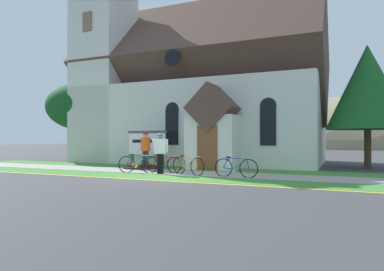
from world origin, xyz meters
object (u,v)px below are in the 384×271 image
object	(u,v)px
bicycle_green	(138,164)
bicycle_black	(236,167)
roadside_conifer	(367,87)
yard_deciduous_tree	(83,107)
bicycle_red	(164,164)
cyclist_in_red_jersey	(160,150)
bicycle_white	(188,165)
church_sign	(147,143)
cyclist_in_white_jersey	(146,147)

from	to	relation	value
bicycle_green	bicycle_black	world-z (taller)	bicycle_green
roadside_conifer	yard_deciduous_tree	world-z (taller)	roadside_conifer
bicycle_red	bicycle_green	bearing A→B (deg)	-147.24
bicycle_green	cyclist_in_red_jersey	size ratio (longest dim) A/B	0.99
bicycle_white	bicycle_red	distance (m)	1.48
bicycle_red	bicycle_black	bearing A→B (deg)	-9.38
bicycle_green	bicycle_white	bearing A→B (deg)	2.74
bicycle_white	bicycle_green	xyz separation A→B (m)	(-2.34, -0.11, -0.00)
bicycle_green	bicycle_red	bearing A→B (deg)	32.76
bicycle_black	bicycle_white	bearing A→B (deg)	177.93
bicycle_black	roadside_conifer	size ratio (longest dim) A/B	0.28
roadside_conifer	bicycle_black	bearing A→B (deg)	-127.35
bicycle_black	cyclist_in_red_jersey	distance (m)	3.29
church_sign	bicycle_white	bearing A→B (deg)	-34.72
bicycle_green	bicycle_red	size ratio (longest dim) A/B	0.96
yard_deciduous_tree	bicycle_red	bearing A→B (deg)	-30.10
church_sign	roadside_conifer	distance (m)	11.40
bicycle_white	bicycle_red	world-z (taller)	bicycle_white
church_sign	bicycle_red	distance (m)	2.82
bicycle_white	bicycle_green	world-z (taller)	bicycle_green
bicycle_black	bicycle_red	distance (m)	3.49
bicycle_green	bicycle_black	distance (m)	4.39
bicycle_red	church_sign	bearing A→B (deg)	136.92
church_sign	cyclist_in_red_jersey	size ratio (longest dim) A/B	1.34
cyclist_in_red_jersey	bicycle_white	bearing A→B (deg)	9.04
bicycle_black	roadside_conifer	distance (m)	8.86
church_sign	bicycle_black	bearing A→B (deg)	-23.95
bicycle_white	cyclist_in_white_jersey	xyz separation A→B (m)	(-2.91, 1.45, 0.68)
church_sign	bicycle_green	world-z (taller)	church_sign
bicycle_green	cyclist_in_red_jersey	distance (m)	1.31
yard_deciduous_tree	bicycle_green	bearing A→B (deg)	-35.69
cyclist_in_red_jersey	bicycle_green	bearing A→B (deg)	176.21
church_sign	bicycle_white	distance (m)	4.17
bicycle_white	bicycle_black	distance (m)	2.05
roadside_conifer	yard_deciduous_tree	size ratio (longest dim) A/B	1.16
bicycle_red	cyclist_in_white_jersey	distance (m)	1.92
bicycle_green	yard_deciduous_tree	bearing A→B (deg)	144.31
church_sign	yard_deciduous_tree	size ratio (longest dim) A/B	0.43
roadside_conifer	yard_deciduous_tree	bearing A→B (deg)	-178.48
church_sign	yard_deciduous_tree	xyz separation A→B (m)	(-7.32, 3.54, 2.45)
bicycle_white	bicycle_red	xyz separation A→B (m)	(-1.40, 0.49, -0.02)
bicycle_red	yard_deciduous_tree	size ratio (longest dim) A/B	0.33
church_sign	bicycle_black	world-z (taller)	church_sign
bicycle_black	church_sign	bearing A→B (deg)	156.05
cyclist_in_red_jersey	roadside_conifer	size ratio (longest dim) A/B	0.28
church_sign	bicycle_white	xyz separation A→B (m)	(3.36, -2.33, -0.85)
cyclist_in_white_jersey	roadside_conifer	distance (m)	11.39
bicycle_white	cyclist_in_red_jersey	distance (m)	1.35
church_sign	roadside_conifer	bearing A→B (deg)	21.29
church_sign	bicycle_green	xyz separation A→B (m)	(1.02, -2.44, -0.85)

